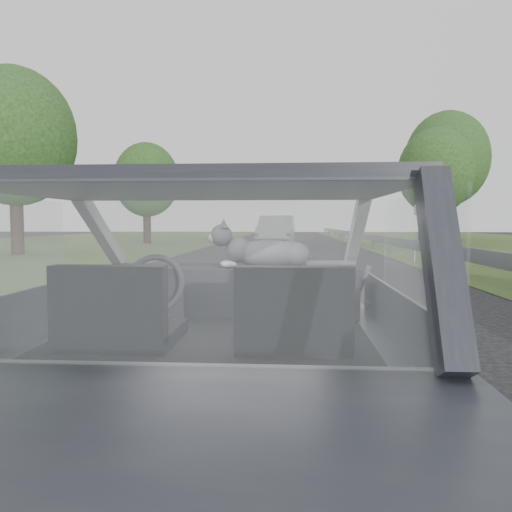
# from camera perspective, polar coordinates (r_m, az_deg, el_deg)

# --- Properties ---
(ground) EXTENTS (140.00, 140.00, 0.00)m
(ground) POSITION_cam_1_polar(r_m,az_deg,el_deg) (2.82, -4.69, -23.00)
(ground) COLOR #39393B
(ground) RESTS_ON ground
(subject_car) EXTENTS (1.80, 4.00, 1.45)m
(subject_car) POSITION_cam_1_polar(r_m,az_deg,el_deg) (2.58, -4.78, -8.48)
(subject_car) COLOR black
(subject_car) RESTS_ON ground
(dashboard) EXTENTS (1.58, 0.45, 0.30)m
(dashboard) POSITION_cam_1_polar(r_m,az_deg,el_deg) (3.17, -3.08, -3.88)
(dashboard) COLOR black
(dashboard) RESTS_ON subject_car
(driver_seat) EXTENTS (0.50, 0.72, 0.42)m
(driver_seat) POSITION_cam_1_polar(r_m,az_deg,el_deg) (2.37, -15.53, -5.88)
(driver_seat) COLOR black
(driver_seat) RESTS_ON subject_car
(passenger_seat) EXTENTS (0.50, 0.72, 0.42)m
(passenger_seat) POSITION_cam_1_polar(r_m,az_deg,el_deg) (2.24, 4.30, -6.33)
(passenger_seat) COLOR black
(passenger_seat) RESTS_ON subject_car
(steering_wheel) EXTENTS (0.36, 0.36, 0.04)m
(steering_wheel) POSITION_cam_1_polar(r_m,az_deg,el_deg) (2.95, -11.54, -3.15)
(steering_wheel) COLOR black
(steering_wheel) RESTS_ON dashboard
(cat) EXTENTS (0.68, 0.32, 0.29)m
(cat) POSITION_cam_1_polar(r_m,az_deg,el_deg) (3.08, 1.53, 0.50)
(cat) COLOR slate
(cat) RESTS_ON dashboard
(guardrail) EXTENTS (0.05, 90.00, 0.32)m
(guardrail) POSITION_cam_1_polar(r_m,az_deg,el_deg) (13.11, 21.28, 0.50)
(guardrail) COLOR gray
(guardrail) RESTS_ON ground
(other_car) EXTENTS (2.26, 5.20, 1.68)m
(other_car) POSITION_cam_1_polar(r_m,az_deg,el_deg) (26.98, 2.33, 2.87)
(other_car) COLOR silver
(other_car) RESTS_ON ground
(highway_sign) EXTENTS (0.41, 0.87, 2.25)m
(highway_sign) POSITION_cam_1_polar(r_m,az_deg,el_deg) (26.81, 18.14, 3.28)
(highway_sign) COLOR #134522
(highway_sign) RESTS_ON ground
(tree_2) EXTENTS (5.32, 5.32, 6.63)m
(tree_2) POSITION_cam_1_polar(r_m,az_deg,el_deg) (31.38, 19.82, 7.29)
(tree_2) COLOR #1B3414
(tree_2) RESTS_ON ground
(tree_3) EXTENTS (7.78, 7.78, 9.36)m
(tree_3) POSITION_cam_1_polar(r_m,az_deg,el_deg) (40.56, 20.92, 8.36)
(tree_3) COLOR #1B3414
(tree_3) RESTS_ON ground
(tree_5) EXTENTS (5.93, 5.93, 7.23)m
(tree_5) POSITION_cam_1_polar(r_m,az_deg,el_deg) (22.31, -25.81, 9.44)
(tree_5) COLOR #1B3414
(tree_5) RESTS_ON ground
(tree_6) EXTENTS (4.25, 4.25, 6.14)m
(tree_6) POSITION_cam_1_polar(r_m,az_deg,el_deg) (32.38, -12.39, 6.88)
(tree_6) COLOR #1B3414
(tree_6) RESTS_ON ground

